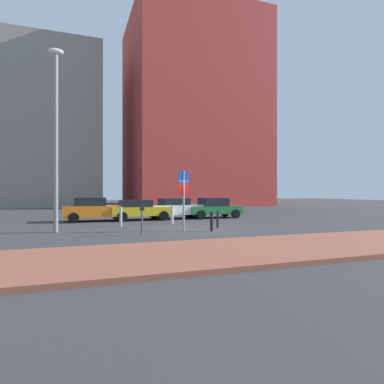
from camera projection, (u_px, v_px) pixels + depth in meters
ground_plane at (195, 229)px, 16.64m from camera, size 120.00×120.00×0.00m
sidewalk_brick at (267, 249)px, 10.37m from camera, size 40.00×4.37×0.14m
parked_car_orange at (95, 209)px, 20.82m from camera, size 4.05×1.96×1.55m
parked_car_yellow at (140, 209)px, 21.72m from camera, size 4.04×2.13×1.37m
parked_car_white at (175, 208)px, 22.74m from camera, size 4.03×2.19×1.46m
parked_car_green at (214, 208)px, 23.52m from camera, size 4.00×2.00×1.47m
parking_sign_post at (184, 193)px, 15.77m from camera, size 0.60×0.12×2.96m
parking_meter at (142, 215)px, 14.23m from camera, size 0.18×0.14×1.37m
street_lamp at (56, 127)px, 15.14m from camera, size 0.70×0.36×8.70m
traffic_bollard_near at (218, 219)px, 17.01m from camera, size 0.13×0.13×0.90m
traffic_bollard_mid at (121, 217)px, 17.67m from camera, size 0.15×0.15×1.08m
traffic_bollard_far at (172, 215)px, 19.29m from camera, size 0.18×0.18×1.06m
traffic_bollard_edge at (211, 222)px, 15.58m from camera, size 0.14×0.14×0.94m
building_colorful_midrise at (192, 114)px, 48.11m from camera, size 18.31×17.08×27.15m
building_under_construction at (41, 129)px, 43.88m from camera, size 15.41×14.52×20.93m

